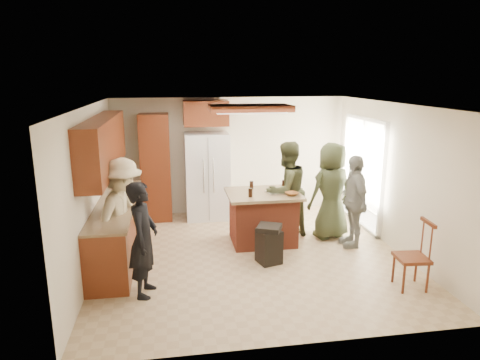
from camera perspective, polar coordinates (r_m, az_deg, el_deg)
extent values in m
plane|color=tan|center=(7.31, 1.51, -10.00)|extent=(5.00, 5.00, 0.00)
plane|color=white|center=(6.70, 1.64, 9.96)|extent=(5.00, 5.00, 0.00)
plane|color=beige|center=(9.31, -1.26, 3.28)|extent=(5.00, 0.00, 5.00)
plane|color=beige|center=(4.58, 7.38, -8.05)|extent=(5.00, 0.00, 5.00)
plane|color=beige|center=(6.90, -19.29, -1.23)|extent=(0.00, 5.00, 5.00)
plane|color=beige|center=(7.75, 20.06, 0.29)|extent=(0.00, 5.00, 5.00)
cube|color=white|center=(8.82, 16.12, 0.82)|extent=(0.02, 1.60, 2.10)
cube|color=white|center=(8.81, 16.00, 0.82)|extent=(0.08, 1.72, 2.10)
cube|color=maroon|center=(6.90, 1.33, 9.58)|extent=(1.30, 0.70, 0.10)
cube|color=white|center=(6.91, 1.32, 9.08)|extent=(1.10, 0.50, 0.02)
cube|color=olive|center=(9.84, 23.77, -5.16)|extent=(3.00, 3.00, 0.10)
cube|color=#593319|center=(10.45, 25.81, 1.65)|extent=(1.40, 1.60, 2.00)
imported|color=black|center=(5.95, -12.78, -7.73)|extent=(0.52, 0.65, 1.60)
imported|color=#3D4226|center=(7.86, 6.20, -1.38)|extent=(1.02, 0.87, 1.80)
imported|color=#313821|center=(7.99, 12.08, -1.43)|extent=(1.00, 0.79, 1.78)
imported|color=gray|center=(7.71, 14.92, -2.73)|extent=(0.53, 0.98, 1.63)
imported|color=tan|center=(6.73, -15.33, -4.59)|extent=(0.92, 1.25, 1.76)
cube|color=maroon|center=(7.47, -16.00, -6.38)|extent=(0.60, 3.00, 0.88)
cube|color=#846B4C|center=(7.33, -16.24, -2.99)|extent=(0.64, 3.00, 0.04)
cube|color=maroon|center=(7.14, -17.76, 4.50)|extent=(0.35, 3.00, 0.85)
cube|color=maroon|center=(8.97, -11.17, 1.64)|extent=(0.60, 0.60, 2.20)
cube|color=maroon|center=(8.83, -4.61, 8.89)|extent=(0.90, 0.60, 0.50)
cube|color=white|center=(8.96, -4.41, 0.53)|extent=(0.90, 0.72, 1.80)
cube|color=gray|center=(8.60, -4.20, -0.02)|extent=(0.01, 0.01, 1.71)
cylinder|color=silver|center=(8.55, -4.87, 0.50)|extent=(0.02, 0.02, 0.70)
cylinder|color=silver|center=(8.56, -3.53, 0.55)|extent=(0.02, 0.02, 0.70)
cube|color=brown|center=(7.71, 3.06, -5.19)|extent=(1.10, 0.85, 0.88)
cube|color=olive|center=(7.58, 3.11, -1.86)|extent=(1.28, 1.03, 0.05)
cube|color=silver|center=(7.58, 5.04, -1.63)|extent=(0.44, 0.36, 0.02)
imported|color=brown|center=(7.44, 6.91, -1.84)|extent=(0.27, 0.27, 0.05)
cylinder|color=black|center=(7.27, 1.39, -1.70)|extent=(0.07, 0.07, 0.15)
cylinder|color=black|center=(7.77, 1.54, -0.69)|extent=(0.07, 0.07, 0.15)
cylinder|color=black|center=(7.88, 5.86, -0.54)|extent=(0.07, 0.07, 0.15)
cube|color=black|center=(6.96, 3.88, -8.82)|extent=(0.42, 0.42, 0.55)
cube|color=black|center=(6.84, 3.92, -6.39)|extent=(0.48, 0.48, 0.08)
cube|color=maroon|center=(6.56, 21.91, -9.62)|extent=(0.45, 0.45, 0.05)
cylinder|color=maroon|center=(6.45, 21.00, -12.21)|extent=(0.04, 0.04, 0.44)
cylinder|color=maroon|center=(6.59, 23.73, -11.88)|extent=(0.04, 0.04, 0.44)
cylinder|color=maroon|center=(6.72, 19.77, -11.00)|extent=(0.04, 0.04, 0.44)
cylinder|color=maroon|center=(6.86, 22.42, -10.72)|extent=(0.04, 0.04, 0.44)
cube|color=maroon|center=(6.47, 23.84, -5.22)|extent=(0.07, 0.40, 0.05)
cylinder|color=maroon|center=(6.45, 24.12, -7.65)|extent=(0.03, 0.03, 0.50)
cylinder|color=maroon|center=(6.65, 23.16, -6.93)|extent=(0.03, 0.03, 0.50)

